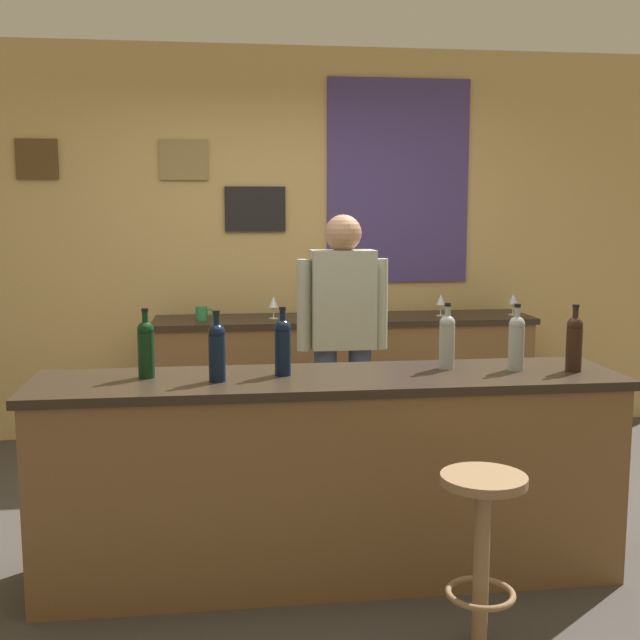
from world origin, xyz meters
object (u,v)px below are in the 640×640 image
at_px(bartender, 343,335).
at_px(coffee_mug, 202,313).
at_px(wine_glass_a, 273,303).
at_px(bar_stool, 482,532).
at_px(wine_bottle_d, 447,340).
at_px(wine_bottle_b, 217,350).
at_px(wine_bottle_f, 574,342).
at_px(wine_glass_b, 441,300).
at_px(wine_bottle_c, 283,345).
at_px(wine_bottle_e, 516,341).
at_px(wine_glass_c, 513,300).
at_px(wine_bottle_a, 146,347).

relative_size(bartender, coffee_mug, 12.96).
bearing_deg(wine_glass_a, bar_stool, -78.19).
bearing_deg(wine_bottle_d, bartender, 109.02).
distance_m(wine_bottle_b, wine_bottle_f, 1.60).
distance_m(bar_stool, wine_bottle_b, 1.30).
bearing_deg(wine_bottle_f, wine_bottle_b, -179.83).
relative_size(wine_bottle_b, wine_bottle_d, 1.00).
xyz_separation_m(bar_stool, coffee_mug, (-1.06, 2.72, 0.49)).
relative_size(wine_bottle_b, wine_glass_b, 1.97).
distance_m(wine_bottle_c, coffee_mug, 2.02).
relative_size(wine_bottle_b, coffee_mug, 2.45).
xyz_separation_m(bartender, wine_bottle_b, (-0.72, -1.09, 0.12)).
bearing_deg(wine_bottle_e, wine_bottle_b, -177.36).
xyz_separation_m(wine_bottle_e, coffee_mug, (-1.45, 2.01, -0.11)).
distance_m(wine_glass_b, wine_glass_c, 0.53).
relative_size(wine_bottle_b, wine_glass_c, 1.97).
bearing_deg(wine_glass_b, wine_bottle_d, -105.34).
xyz_separation_m(wine_glass_a, wine_glass_c, (1.71, -0.03, 0.00)).
distance_m(wine_bottle_d, wine_glass_a, 2.05).
bearing_deg(wine_bottle_a, wine_bottle_c, -2.44).
bearing_deg(wine_glass_a, bartender, -71.80).
bearing_deg(bar_stool, wine_bottle_e, 61.33).
relative_size(wine_bottle_b, wine_bottle_e, 1.00).
relative_size(wine_glass_b, wine_glass_c, 1.00).
relative_size(wine_bottle_f, coffee_mug, 2.45).
height_order(bartender, wine_bottle_c, bartender).
bearing_deg(wine_bottle_f, wine_glass_c, 76.21).
distance_m(wine_bottle_b, wine_bottle_c, 0.30).
bearing_deg(wine_bottle_b, wine_bottle_f, 0.17).
bearing_deg(coffee_mug, wine_bottle_d, -59.43).
bearing_deg(coffee_mug, wine_glass_b, -0.05).
relative_size(wine_bottle_a, coffee_mug, 2.45).
bearing_deg(coffee_mug, wine_bottle_a, -96.16).
xyz_separation_m(wine_bottle_c, wine_bottle_e, (1.06, -0.03, 0.00)).
xyz_separation_m(bartender, wine_glass_c, (1.39, 0.96, 0.07)).
xyz_separation_m(wine_bottle_f, coffee_mug, (-1.70, 2.07, -0.11)).
distance_m(wine_bottle_a, wine_bottle_c, 0.59).
relative_size(bartender, wine_bottle_b, 5.29).
xyz_separation_m(wine_bottle_f, wine_glass_a, (-1.21, 2.08, -0.05)).
distance_m(wine_bottle_e, coffee_mug, 2.48).
bearing_deg(wine_bottle_f, wine_glass_b, 90.64).
bearing_deg(coffee_mug, wine_bottle_c, -79.06).
height_order(bartender, bar_stool, bartender).
xyz_separation_m(wine_bottle_a, wine_bottle_b, (0.31, -0.12, 0.00)).
bearing_deg(bar_stool, wine_glass_c, 67.08).
xyz_separation_m(wine_bottle_f, wine_glass_c, (0.50, 2.05, -0.05)).
height_order(wine_bottle_e, wine_glass_a, wine_bottle_e).
bearing_deg(coffee_mug, wine_bottle_f, -50.64).
bearing_deg(wine_bottle_e, bartender, 121.51).
distance_m(bartender, wine_bottle_e, 1.22).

